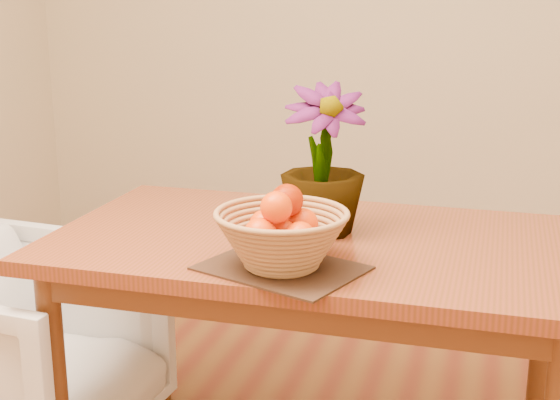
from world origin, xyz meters
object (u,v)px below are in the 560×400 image
(wicker_basket, at_px, (282,241))
(armchair, at_px, (25,342))
(potted_plant, at_px, (323,160))
(table, at_px, (315,268))

(wicker_basket, bearing_deg, armchair, 166.23)
(potted_plant, relative_size, armchair, 0.57)
(table, distance_m, armchair, 0.95)
(wicker_basket, xyz_separation_m, armchair, (-0.88, 0.21, -0.47))
(table, relative_size, wicker_basket, 4.40)
(wicker_basket, relative_size, potted_plant, 0.79)
(potted_plant, bearing_deg, armchair, 165.43)
(potted_plant, xyz_separation_m, armchair, (-0.90, -0.10, -0.60))
(table, height_order, potted_plant, potted_plant)
(wicker_basket, distance_m, potted_plant, 0.34)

